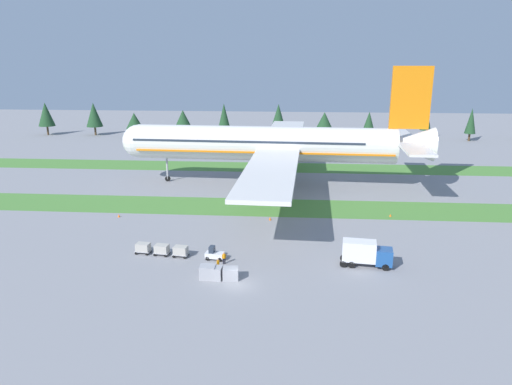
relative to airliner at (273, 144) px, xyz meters
The scene contains 18 objects.
ground_plane 50.69m from the airliner, 92.48° to the right, with size 400.00×400.00×0.00m, color gray.
grass_strip_near 19.70m from the airliner, 97.13° to the right, with size 320.00×11.29×0.01m, color #4C8438.
grass_strip_far 19.84m from the airliner, 97.07° to the left, with size 320.00×11.29×0.01m, color #4C8438.
airliner is the anchor object (origin of this frame).
baggage_tug 43.51m from the airliner, 98.63° to the right, with size 2.75×1.63×1.97m.
cargo_dolly_lead 43.87m from the airliner, 105.33° to the right, with size 2.38×1.78×1.55m.
cargo_dolly_second 44.34m from the airliner, 109.12° to the right, with size 2.38×1.78×1.55m.
cargo_dolly_third 45.00m from the airliner, 112.80° to the right, with size 2.38×1.78×1.55m.
catering_truck 45.80m from the airliner, 71.10° to the right, with size 7.18×3.12×3.58m.
ground_crew_marshaller 44.64m from the airliner, 96.29° to the right, with size 0.52×0.36×1.74m.
ground_crew_loader 46.84m from the airliner, 96.60° to the right, with size 0.36×0.54×1.74m.
uld_container_0 49.35m from the airliner, 97.43° to the right, with size 2.00×1.60×1.77m, color #A3A3A8.
uld_container_1 49.27m from the airliner, 96.40° to the right, with size 2.00×1.60×1.64m, color #A3A3A8.
uld_container_2 49.04m from the airliner, 93.93° to the right, with size 2.00×1.60×1.55m, color #A3A3A8.
taxiway_marker_0 31.92m from the airliner, 43.26° to the right, with size 0.44×0.44×0.47m, color orange.
taxiway_marker_1 37.58m from the airliner, 136.60° to the right, with size 0.44×0.44×0.59m, color orange.
taxiway_marker_2 26.25m from the airliner, 88.38° to the right, with size 0.44×0.44×0.62m, color orange.
distant_tree_line 66.62m from the airliner, 104.38° to the left, with size 175.22×10.47×12.22m.
Camera 1 is at (6.39, -54.05, 27.61)m, focal length 33.32 mm.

